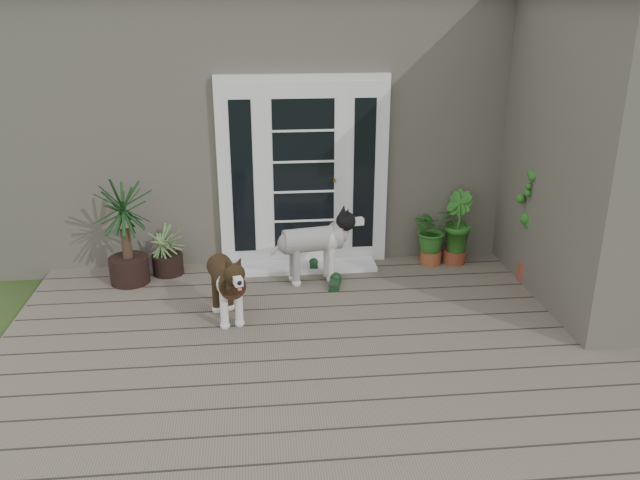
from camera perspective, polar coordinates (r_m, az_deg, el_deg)
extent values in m
cube|color=#6B5B4C|center=(5.73, 2.40, -10.72)|extent=(6.20, 4.60, 0.12)
cube|color=#665E54|center=(9.25, -1.23, 11.28)|extent=(7.40, 4.00, 3.10)
cube|color=#665E54|center=(7.12, 25.17, 6.57)|extent=(1.60, 2.40, 3.10)
cube|color=white|center=(7.30, -1.46, 5.94)|extent=(1.90, 0.14, 2.15)
cube|color=white|center=(7.45, -1.27, -2.29)|extent=(1.60, 0.40, 0.05)
imported|color=#225117|center=(7.59, 9.79, 0.14)|extent=(0.61, 0.61, 0.61)
imported|color=#234E16|center=(7.67, 11.81, 0.28)|extent=(0.46, 0.46, 0.63)
imported|color=#245819|center=(7.93, 16.67, -0.06)|extent=(0.36, 0.36, 0.48)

